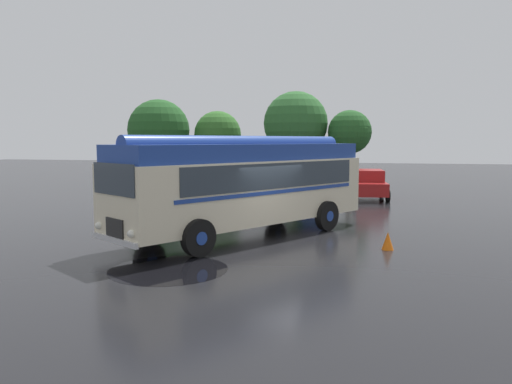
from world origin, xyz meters
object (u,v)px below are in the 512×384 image
object	(u,v)px
car_mid_left	(369,184)
traffic_cone	(388,241)
car_near_left	(318,183)
vintage_bus	(246,182)

from	to	relation	value
car_mid_left	traffic_cone	xyz separation A→B (m)	(0.74, -13.56, -0.57)
traffic_cone	car_mid_left	bearing A→B (deg)	93.12
car_near_left	traffic_cone	xyz separation A→B (m)	(3.62, -13.37, -0.57)
vintage_bus	traffic_cone	distance (m)	5.16
car_near_left	traffic_cone	size ratio (longest dim) A/B	7.67
vintage_bus	traffic_cone	world-z (taller)	vintage_bus
vintage_bus	car_mid_left	size ratio (longest dim) A/B	2.26
vintage_bus	car_near_left	xyz separation A→B (m)	(1.15, 12.28, -1.05)
car_mid_left	traffic_cone	world-z (taller)	car_mid_left
vintage_bus	car_mid_left	bearing A→B (deg)	72.07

